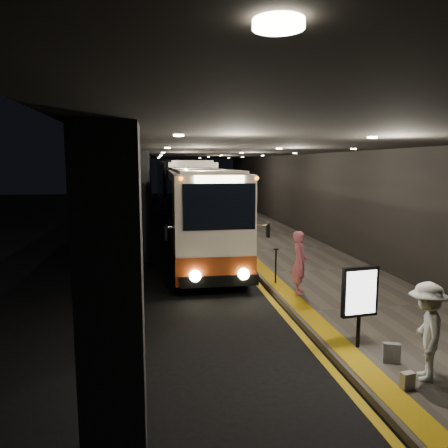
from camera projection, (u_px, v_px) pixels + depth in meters
ground at (186, 287)px, 13.90m from camera, size 90.00×90.00×0.00m
lane_line_white at (135, 256)px, 18.51m from camera, size 0.12×50.00×0.01m
kerb_stripe_yellow at (231, 253)px, 19.16m from camera, size 0.18×50.00×0.01m
sidewalk at (284, 250)px, 19.53m from camera, size 4.50×50.00×0.15m
tactile_strip at (242, 249)px, 19.22m from camera, size 0.50×50.00×0.01m
terminal_wall at (334, 184)px, 19.48m from camera, size 0.10×50.00×6.00m
support_columns at (140, 207)px, 17.27m from camera, size 0.80×24.80×4.40m
canopy at (235, 147)px, 18.55m from camera, size 9.00×50.00×0.40m
coach_main at (199, 217)px, 18.05m from camera, size 2.55×11.57×3.59m
coach_second at (182, 194)px, 29.07m from camera, size 3.10×12.70×3.97m
passenger_boarding at (300, 262)px, 12.68m from camera, size 0.61×0.77×1.83m
passenger_waiting_white at (426, 331)px, 7.58m from camera, size 0.96×1.24×1.74m
bag_polka at (391, 353)px, 8.29m from camera, size 0.34×0.23×0.38m
bag_plain at (407, 380)px, 7.34m from camera, size 0.25×0.17×0.28m
info_sign at (360, 294)px, 8.86m from camera, size 0.81×0.21×1.70m
stanchion_post at (276, 266)px, 13.73m from camera, size 0.05×0.05×1.10m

